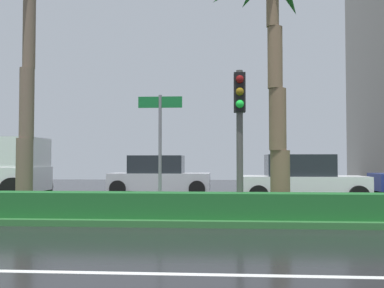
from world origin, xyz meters
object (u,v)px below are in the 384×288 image
at_px(street_name_sign, 160,138).
at_px(car_in_traffic_second, 302,180).
at_px(traffic_signal_median_right, 240,115).
at_px(palm_tree_centre_left, 274,5).
at_px(car_in_traffic_leading, 159,176).

xyz_separation_m(street_name_sign, car_in_traffic_second, (4.36, 5.04, -1.25)).
distance_m(traffic_signal_median_right, street_name_sign, 2.04).
relative_size(palm_tree_centre_left, car_in_traffic_leading, 1.65).
xyz_separation_m(street_name_sign, car_in_traffic_leading, (-1.20, 8.15, -1.25)).
bearing_deg(street_name_sign, car_in_traffic_second, 49.16).
xyz_separation_m(palm_tree_centre_left, car_in_traffic_second, (1.45, 4.24, -4.81)).
bearing_deg(traffic_signal_median_right, car_in_traffic_leading, 111.03).
height_order(traffic_signal_median_right, car_in_traffic_second, traffic_signal_median_right).
height_order(palm_tree_centre_left, car_in_traffic_leading, palm_tree_centre_left).
relative_size(palm_tree_centre_left, street_name_sign, 2.36).
height_order(traffic_signal_median_right, street_name_sign, traffic_signal_median_right).
distance_m(traffic_signal_median_right, car_in_traffic_leading, 9.00).
relative_size(traffic_signal_median_right, car_in_traffic_second, 0.83).
distance_m(palm_tree_centre_left, car_in_traffic_second, 6.57).
bearing_deg(palm_tree_centre_left, traffic_signal_median_right, -136.89).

